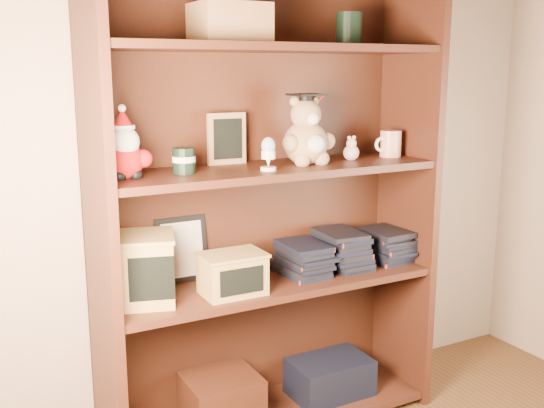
# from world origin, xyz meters

# --- Properties ---
(bookcase) EXTENTS (1.20, 0.35, 1.60)m
(bookcase) POSITION_xyz_m (0.19, 1.36, 0.78)
(bookcase) COLOR #3F1E12
(bookcase) RESTS_ON ground
(shelf_lower) EXTENTS (1.14, 0.33, 0.02)m
(shelf_lower) POSITION_xyz_m (0.19, 1.30, 0.54)
(shelf_lower) COLOR #3F1E12
(shelf_lower) RESTS_ON ground
(shelf_upper) EXTENTS (1.14, 0.33, 0.02)m
(shelf_upper) POSITION_xyz_m (0.19, 1.30, 0.94)
(shelf_upper) COLOR #3F1E12
(shelf_upper) RESTS_ON ground
(santa_plush) EXTENTS (0.16, 0.12, 0.23)m
(santa_plush) POSITION_xyz_m (-0.31, 1.30, 1.03)
(santa_plush) COLOR #A50F0F
(santa_plush) RESTS_ON shelf_upper
(teachers_tin) EXTENTS (0.07, 0.07, 0.08)m
(teachers_tin) POSITION_xyz_m (-0.12, 1.30, 0.99)
(teachers_tin) COLOR black
(teachers_tin) RESTS_ON shelf_upper
(chalkboard_plaque) EXTENTS (0.14, 0.07, 0.18)m
(chalkboard_plaque) POSITION_xyz_m (0.08, 1.42, 1.03)
(chalkboard_plaque) COLOR #9E7547
(chalkboard_plaque) RESTS_ON shelf_upper
(egg_cup) EXTENTS (0.05, 0.05, 0.11)m
(egg_cup) POSITION_xyz_m (0.14, 1.23, 1.01)
(egg_cup) COLOR white
(egg_cup) RESTS_ON shelf_upper
(grad_teddy_bear) EXTENTS (0.20, 0.17, 0.25)m
(grad_teddy_bear) POSITION_xyz_m (0.32, 1.30, 1.04)
(grad_teddy_bear) COLOR tan
(grad_teddy_bear) RESTS_ON shelf_upper
(pink_figurine) EXTENTS (0.06, 0.06, 0.09)m
(pink_figurine) POSITION_xyz_m (0.51, 1.31, 0.98)
(pink_figurine) COLOR #D1A8A1
(pink_figurine) RESTS_ON shelf_upper
(teacher_mug) EXTENTS (0.11, 0.08, 0.10)m
(teacher_mug) POSITION_xyz_m (0.69, 1.30, 1.00)
(teacher_mug) COLOR silver
(teacher_mug) RESTS_ON shelf_upper
(certificate_frame) EXTENTS (0.18, 0.05, 0.23)m
(certificate_frame) POSITION_xyz_m (-0.09, 1.44, 0.66)
(certificate_frame) COLOR black
(certificate_frame) RESTS_ON shelf_lower
(treats_box) EXTENTS (0.25, 0.25, 0.22)m
(treats_box) POSITION_xyz_m (-0.27, 1.30, 0.66)
(treats_box) COLOR #B19149
(treats_box) RESTS_ON shelf_lower
(pencils_box) EXTENTS (0.21, 0.15, 0.14)m
(pencils_box) POSITION_xyz_m (0.01, 1.24, 0.62)
(pencils_box) COLOR #B19149
(pencils_box) RESTS_ON shelf_lower
(book_stack_left) EXTENTS (0.14, 0.20, 0.11)m
(book_stack_left) POSITION_xyz_m (0.32, 1.30, 0.61)
(book_stack_left) COLOR black
(book_stack_left) RESTS_ON shelf_lower
(book_stack_mid) EXTENTS (0.14, 0.20, 0.13)m
(book_stack_mid) POSITION_xyz_m (0.49, 1.30, 0.61)
(book_stack_mid) COLOR black
(book_stack_mid) RESTS_ON shelf_lower
(book_stack_right) EXTENTS (0.14, 0.20, 0.13)m
(book_stack_right) POSITION_xyz_m (0.68, 1.30, 0.61)
(book_stack_right) COLOR black
(book_stack_right) RESTS_ON shelf_lower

